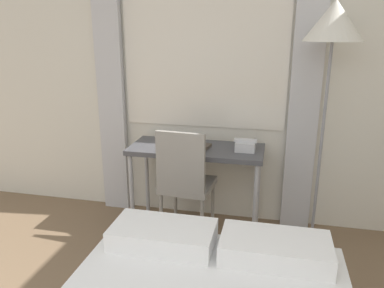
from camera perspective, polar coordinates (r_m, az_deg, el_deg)
wall_back_with_window at (r=3.24m, az=2.59°, el=11.45°), size 5.03×0.13×2.70m
desk at (r=3.10m, az=0.67°, el=-1.82°), size 1.10×0.46×0.74m
desk_chair at (r=2.96m, az=-1.08°, el=-5.36°), size 0.43×0.43×0.95m
standing_lamp at (r=2.87m, az=20.68°, el=15.33°), size 0.41×0.41×1.87m
telephone at (r=3.00m, az=8.13°, el=-0.25°), size 0.18×0.13×0.10m
book at (r=3.06m, az=0.13°, el=-0.29°), size 0.29×0.23×0.02m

